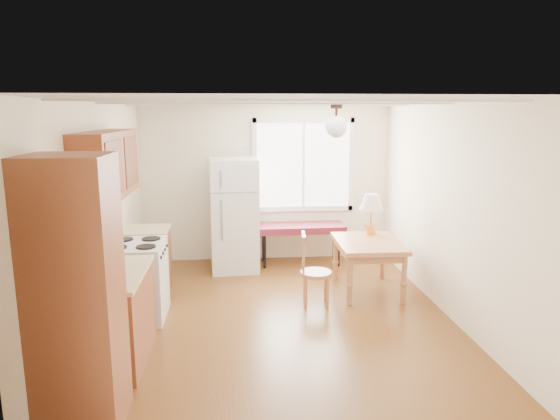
{
  "coord_description": "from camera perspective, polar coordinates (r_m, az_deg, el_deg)",
  "views": [
    {
      "loc": [
        -0.5,
        -5.5,
        2.4
      ],
      "look_at": [
        0.07,
        0.79,
        1.15
      ],
      "focal_mm": 32.0,
      "sensor_mm": 36.0,
      "label": 1
    }
  ],
  "objects": [
    {
      "name": "room_shell",
      "position": [
        5.64,
        0.05,
        -0.56
      ],
      "size": [
        4.6,
        5.6,
        2.62
      ],
      "color": "#4D2A0F",
      "rests_on": "ground"
    },
    {
      "name": "kitchen_run",
      "position": [
        5.25,
        -18.41,
        -6.67
      ],
      "size": [
        0.65,
        3.4,
        2.2
      ],
      "color": "brown",
      "rests_on": "ground"
    },
    {
      "name": "window_unit",
      "position": [
        8.09,
        2.69,
        5.15
      ],
      "size": [
        1.64,
        0.05,
        1.51
      ],
      "color": "white",
      "rests_on": "room_shell"
    },
    {
      "name": "pendant_light",
      "position": [
        6.02,
        6.43,
        9.57
      ],
      "size": [
        0.26,
        0.26,
        0.4
      ],
      "color": "black",
      "rests_on": "room_shell"
    },
    {
      "name": "refrigerator",
      "position": [
        7.61,
        -5.28,
        -0.57
      ],
      "size": [
        0.75,
        0.76,
        1.71
      ],
      "rotation": [
        0.0,
        0.0,
        0.07
      ],
      "color": "white",
      "rests_on": "ground"
    },
    {
      "name": "bench",
      "position": [
        7.92,
        2.36,
        -2.16
      ],
      "size": [
        1.4,
        0.55,
        0.64
      ],
      "rotation": [
        0.0,
        0.0,
        0.02
      ],
      "color": "#5A1523",
      "rests_on": "ground"
    },
    {
      "name": "dining_table",
      "position": [
        6.81,
        10.04,
        -4.36
      ],
      "size": [
        0.85,
        1.13,
        0.69
      ],
      "rotation": [
        0.0,
        0.0,
        -0.02
      ],
      "color": "#AA6A41",
      "rests_on": "ground"
    },
    {
      "name": "chair",
      "position": [
        6.28,
        3.39,
        -6.31
      ],
      "size": [
        0.41,
        0.4,
        0.9
      ],
      "rotation": [
        0.0,
        0.0,
        -0.09
      ],
      "color": "#AA6A41",
      "rests_on": "ground"
    },
    {
      "name": "table_lamp",
      "position": [
        7.1,
        10.41,
        0.56
      ],
      "size": [
        0.33,
        0.33,
        0.57
      ],
      "rotation": [
        0.0,
        0.0,
        -0.07
      ],
      "color": "#CF8E42",
      "rests_on": "dining_table"
    },
    {
      "name": "coffee_maker",
      "position": [
        5.12,
        -18.8,
        -4.85
      ],
      "size": [
        0.19,
        0.25,
        0.38
      ],
      "rotation": [
        0.0,
        0.0,
        -0.01
      ],
      "color": "black",
      "rests_on": "kitchen_run"
    },
    {
      "name": "kettle",
      "position": [
        4.89,
        -19.48,
        -6.31
      ],
      "size": [
        0.1,
        0.1,
        0.2
      ],
      "color": "red",
      "rests_on": "kitchen_run"
    }
  ]
}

